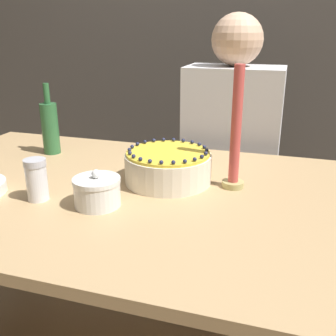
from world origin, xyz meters
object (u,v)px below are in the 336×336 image
at_px(candle, 236,138).
at_px(sugar_bowl, 97,192).
at_px(cake, 168,167).
at_px(sugar_shaker, 37,179).
at_px(bottle, 50,127).
at_px(person_man_blue_shirt, 229,183).

bearing_deg(candle, sugar_bowl, -143.99).
bearing_deg(cake, sugar_shaker, -142.07).
bearing_deg(bottle, cake, -16.49).
bearing_deg(sugar_bowl, cake, 60.03).
relative_size(cake, sugar_bowl, 2.09).
xyz_separation_m(cake, person_man_blue_shirt, (0.11, 0.57, -0.26)).
relative_size(sugar_shaker, candle, 0.33).
bearing_deg(sugar_bowl, bottle, 135.53).
relative_size(sugar_bowl, person_man_blue_shirt, 0.10).
bearing_deg(sugar_shaker, bottle, 117.94).
xyz_separation_m(cake, sugar_bowl, (-0.13, -0.22, -0.01)).
bearing_deg(bottle, person_man_blue_shirt, 34.29).
distance_m(candle, bottle, 0.72).
bearing_deg(bottle, candle, -10.83).
bearing_deg(bottle, sugar_shaker, -62.06).
relative_size(cake, bottle, 1.01).
distance_m(sugar_bowl, bottle, 0.53).
bearing_deg(bottle, sugar_bowl, -44.47).
xyz_separation_m(sugar_shaker, candle, (0.50, 0.25, 0.09)).
bearing_deg(sugar_shaker, candle, 26.61).
distance_m(cake, person_man_blue_shirt, 0.64).
bearing_deg(sugar_shaker, cake, 37.93).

